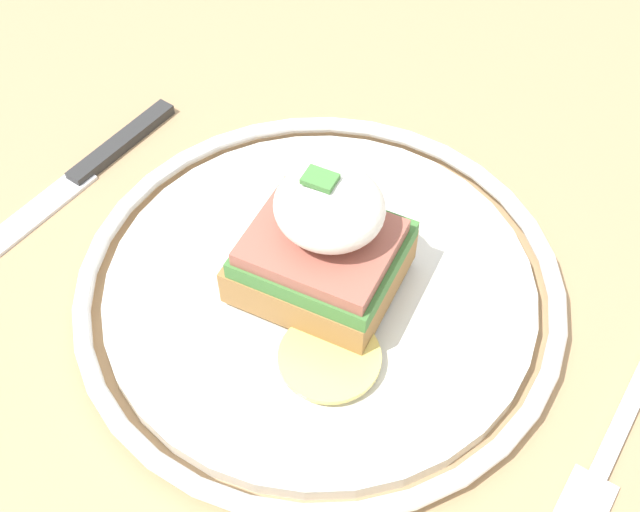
% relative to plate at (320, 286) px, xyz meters
% --- Properties ---
extents(dining_table, '(1.08, 0.76, 0.76)m').
position_rel_plate_xyz_m(dining_table, '(-0.01, -0.05, -0.13)').
color(dining_table, tan).
rests_on(dining_table, ground_plane).
extents(plate, '(0.27, 0.27, 0.02)m').
position_rel_plate_xyz_m(plate, '(0.00, 0.00, 0.00)').
color(plate, silver).
rests_on(plate, dining_table).
extents(sandwich, '(0.10, 0.11, 0.08)m').
position_rel_plate_xyz_m(sandwich, '(-0.00, 0.00, 0.04)').
color(sandwich, '#9E703D').
rests_on(sandwich, plate).
extents(fork, '(0.03, 0.15, 0.00)m').
position_rel_plate_xyz_m(fork, '(-0.17, 0.01, -0.01)').
color(fork, silver).
rests_on(fork, dining_table).
extents(knife, '(0.05, 0.20, 0.01)m').
position_rel_plate_xyz_m(knife, '(0.18, -0.02, -0.01)').
color(knife, '#2D2D2D').
rests_on(knife, dining_table).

